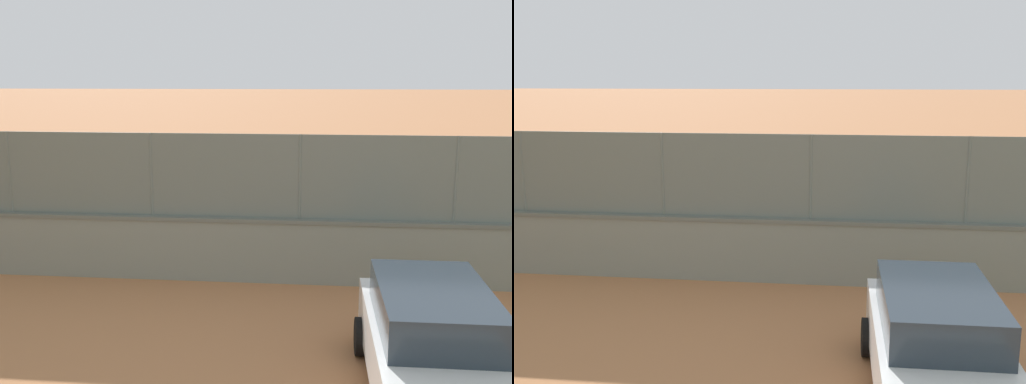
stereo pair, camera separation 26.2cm
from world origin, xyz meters
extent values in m
plane|color=#B27247|center=(0.00, 0.00, 0.00)|extent=(260.00, 260.00, 0.00)
cube|color=gray|center=(2.90, 13.07, 0.67)|extent=(32.72, 1.09, 1.34)
cube|color=slate|center=(2.90, 13.07, 1.38)|extent=(32.72, 1.15, 0.08)
cube|color=slate|center=(2.90, 13.07, 2.32)|extent=(32.06, 0.73, 1.80)
cylinder|color=slate|center=(-3.51, 13.21, 2.32)|extent=(0.07, 0.07, 1.80)
cylinder|color=slate|center=(-0.31, 13.14, 2.32)|extent=(0.07, 0.07, 1.80)
cylinder|color=slate|center=(2.90, 13.07, 2.32)|extent=(0.07, 0.07, 1.80)
cylinder|color=slate|center=(6.10, 13.00, 2.32)|extent=(0.07, 0.07, 1.80)
cylinder|color=navy|center=(1.13, 3.96, 0.38)|extent=(0.21, 0.21, 0.75)
cylinder|color=navy|center=(1.30, 3.85, 0.38)|extent=(0.21, 0.21, 0.75)
cylinder|color=white|center=(1.22, 3.90, 1.03)|extent=(0.47, 0.47, 0.56)
cylinder|color=#936B4C|center=(0.95, 4.02, 1.14)|extent=(0.37, 0.49, 0.16)
cylinder|color=#936B4C|center=(1.29, 3.49, 1.14)|extent=(0.37, 0.49, 0.16)
sphere|color=#936B4C|center=(1.22, 3.90, 1.42)|extent=(0.21, 0.21, 0.21)
cylinder|color=black|center=(1.22, 3.90, 1.51)|extent=(0.31, 0.31, 0.05)
cylinder|color=black|center=(1.20, 3.34, 1.14)|extent=(0.19, 0.27, 0.04)
ellipsoid|color=#333338|center=(1.08, 3.16, 1.14)|extent=(0.19, 0.27, 0.24)
cylinder|color=#591919|center=(-0.91, 9.92, 0.36)|extent=(0.18, 0.18, 0.73)
cylinder|color=#591919|center=(-1.11, 9.87, 0.36)|extent=(0.18, 0.18, 0.73)
cylinder|color=white|center=(-1.01, 9.89, 0.99)|extent=(0.41, 0.41, 0.54)
cylinder|color=#936B4C|center=(-0.75, 10.00, 1.10)|extent=(0.20, 0.52, 0.16)
cylinder|color=#936B4C|center=(-1.35, 10.12, 1.10)|extent=(0.20, 0.52, 0.16)
sphere|color=#936B4C|center=(-1.01, 9.89, 1.37)|extent=(0.21, 0.21, 0.21)
cylinder|color=white|center=(-1.01, 9.89, 1.45)|extent=(0.26, 0.26, 0.05)
sphere|color=yellow|center=(1.71, 5.77, 0.11)|extent=(0.23, 0.23, 0.23)
cube|color=white|center=(-2.15, 17.97, 0.69)|extent=(1.76, 4.29, 0.75)
cube|color=#28333D|center=(-2.15, 17.75, 1.35)|extent=(1.53, 2.41, 0.57)
cylinder|color=black|center=(-3.02, 16.54, 0.31)|extent=(0.21, 0.62, 0.62)
cylinder|color=black|center=(-1.34, 16.50, 0.31)|extent=(0.21, 0.62, 0.62)
camera|label=1|loc=(-0.33, 25.59, 4.51)|focal=41.96mm
camera|label=2|loc=(-0.60, 25.56, 4.51)|focal=41.96mm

